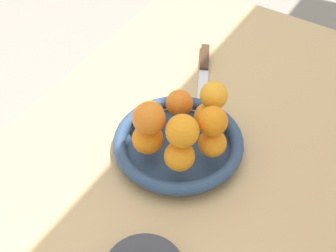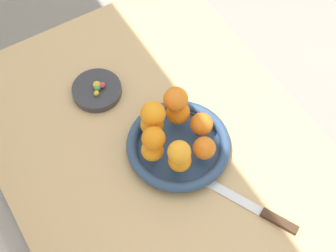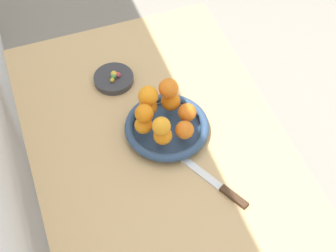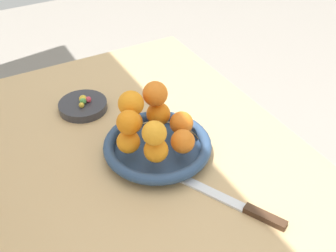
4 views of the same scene
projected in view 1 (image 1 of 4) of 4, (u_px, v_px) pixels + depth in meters
name	position (u px, v px, depth m)	size (l,w,h in m)	color
dining_table	(197.00, 181.00, 1.09)	(1.10, 0.76, 0.74)	tan
fruit_bowl	(178.00, 144.00, 1.01)	(0.26, 0.26, 0.04)	navy
orange_0	(212.00, 143.00, 0.95)	(0.05, 0.05, 0.05)	orange
orange_1	(208.00, 117.00, 1.00)	(0.06, 0.06, 0.06)	orange
orange_2	(179.00, 103.00, 1.03)	(0.06, 0.06, 0.06)	orange
orange_3	(150.00, 115.00, 1.00)	(0.06, 0.06, 0.06)	orange
orange_4	(148.00, 139.00, 0.96)	(0.06, 0.06, 0.06)	orange
orange_5	(178.00, 155.00, 0.93)	(0.06, 0.06, 0.06)	orange
orange_6	(180.00, 130.00, 0.89)	(0.06, 0.06, 0.06)	orange
orange_7	(149.00, 118.00, 0.91)	(0.06, 0.06, 0.06)	orange
orange_8	(213.00, 121.00, 0.92)	(0.05, 0.05, 0.05)	orange
orange_9	(214.00, 95.00, 0.96)	(0.05, 0.05, 0.05)	orange
knife	(204.00, 75.00, 1.18)	(0.24, 0.14, 0.01)	#3F2819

